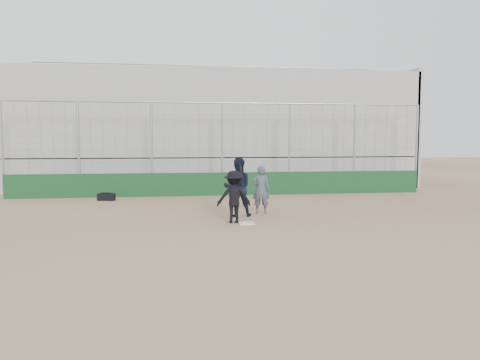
{
  "coord_description": "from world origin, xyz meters",
  "views": [
    {
      "loc": [
        -2.05,
        -13.22,
        2.44
      ],
      "look_at": [
        0.0,
        1.4,
        1.15
      ],
      "focal_mm": 35.0,
      "sensor_mm": 36.0,
      "label": 1
    }
  ],
  "objects": [
    {
      "name": "bleachers",
      "position": [
        0.0,
        11.95,
        2.92
      ],
      "size": [
        20.25,
        6.7,
        6.98
      ],
      "color": "#959595",
      "rests_on": "ground"
    },
    {
      "name": "catcher_crouched",
      "position": [
        -0.09,
        1.28,
        0.62
      ],
      "size": [
        0.92,
        0.72,
        1.24
      ],
      "color": "black",
      "rests_on": "ground"
    },
    {
      "name": "home_plate",
      "position": [
        0.0,
        0.0,
        0.01
      ],
      "size": [
        0.44,
        0.44,
        0.02
      ],
      "primitive_type": "cube",
      "color": "white",
      "rests_on": "ground"
    },
    {
      "name": "umpire",
      "position": [
        0.75,
        1.78,
        0.71
      ],
      "size": [
        0.65,
        0.5,
        1.42
      ],
      "primitive_type": "imported",
      "rotation": [
        0.0,
        0.0,
        2.91
      ],
      "color": "#444A57",
      "rests_on": "ground"
    },
    {
      "name": "batter_at_plate",
      "position": [
        -0.35,
        0.22,
        0.77
      ],
      "size": [
        0.99,
        0.72,
        1.71
      ],
      "color": "black",
      "rests_on": "ground"
    },
    {
      "name": "ground",
      "position": [
        0.0,
        0.0,
        0.0
      ],
      "size": [
        90.0,
        90.0,
        0.0
      ],
      "primitive_type": "plane",
      "color": "brown",
      "rests_on": "ground"
    },
    {
      "name": "backstop",
      "position": [
        0.0,
        7.0,
        0.96
      ],
      "size": [
        18.1,
        0.25,
        4.04
      ],
      "color": "#12381B",
      "rests_on": "ground"
    },
    {
      "name": "equipment_bag",
      "position": [
        -4.77,
        5.83,
        0.14
      ],
      "size": [
        0.71,
        0.42,
        0.32
      ],
      "color": "black",
      "rests_on": "ground"
    }
  ]
}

